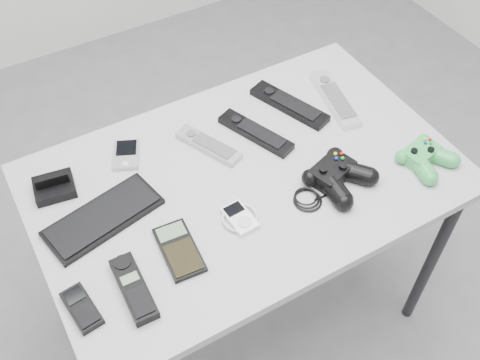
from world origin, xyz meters
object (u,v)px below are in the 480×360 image
remote_silver_b (335,98)px  calculator (179,249)px  remote_black_a (256,132)px  remote_black_b (289,104)px  controller_black (337,174)px  cordless_handset (134,288)px  mobile_phone (82,308)px  mp3_player (240,218)px  remote_silver_a (208,145)px  controller_green (425,156)px  pda (126,155)px  desk (246,191)px  pda_keyboard (103,217)px

remote_silver_b → calculator: (-0.61, -0.24, -0.00)m
remote_black_a → remote_silver_b: (0.27, 0.01, 0.00)m
remote_black_a → remote_black_b: (0.14, 0.05, 0.00)m
controller_black → cordless_handset: bearing=166.8°
mobile_phone → mp3_player: mobile_phone is taller
remote_silver_b → mp3_player: (-0.44, -0.23, -0.00)m
remote_black_b → controller_black: controller_black is taller
mobile_phone → cordless_handset: cordless_handset is taller
remote_silver_a → remote_silver_b: remote_silver_b is taller
mp3_player → cordless_handset: bearing=-172.8°
controller_green → cordless_handset: bearing=168.1°
pda → remote_silver_a: 0.22m
mp3_player → controller_green: bearing=-11.5°
remote_silver_a → mobile_phone: size_ratio=1.69×
desk → remote_silver_b: 0.39m
pda → mp3_player: 0.36m
cordless_handset → calculator: size_ratio=1.11×
mp3_player → desk: bearing=50.9°
remote_black_a → mobile_phone: bearing=-177.1°
remote_black_b → mobile_phone: size_ratio=2.15×
controller_green → calculator: bearing=164.1°
remote_silver_a → remote_black_b: size_ratio=0.79×
desk → controller_black: size_ratio=4.01×
mp3_player → controller_green: (0.51, -0.07, 0.01)m
desk → mp3_player: 0.16m
desk → pda: (-0.24, 0.21, 0.07)m
remote_silver_b → cordless_handset: bearing=-147.1°
desk → cordless_handset: size_ratio=6.30×
desk → remote_black_b: (0.23, 0.16, 0.07)m
mobile_phone → mp3_player: (0.40, 0.04, -0.00)m
mobile_phone → calculator: size_ratio=0.73×
pda_keyboard → remote_black_a: (0.46, 0.06, 0.00)m
desk → pda: size_ratio=10.58×
remote_black_a → controller_green: (0.33, -0.30, 0.01)m
remote_black_b → remote_silver_b: size_ratio=1.00×
remote_black_b → mobile_phone: 0.79m
controller_black → mp3_player: bearing=159.6°
mobile_phone → pda_keyboard: bearing=51.5°
remote_silver_b → mobile_phone: remote_silver_b is taller
remote_silver_b → controller_black: controller_black is taller
remote_silver_a → mp3_player: 0.25m
remote_black_a → mp3_player: bearing=-149.9°
remote_silver_a → remote_silver_b: size_ratio=0.79×
calculator → remote_black_b: bearing=35.2°
pda → desk: bearing=-16.4°
desk → calculator: (-0.25, -0.12, 0.07)m
remote_black_b → calculator: remote_black_b is taller
mobile_phone → controller_green: 0.91m
remote_silver_b → calculator: 0.65m
mp3_player → mobile_phone: bearing=-177.4°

